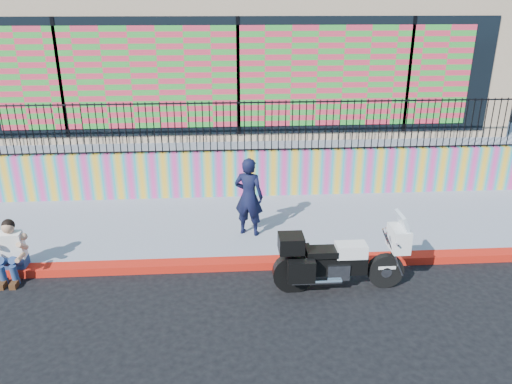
{
  "coord_description": "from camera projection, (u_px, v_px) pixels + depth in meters",
  "views": [
    {
      "loc": [
        -0.39,
        -8.07,
        4.63
      ],
      "look_at": [
        0.23,
        1.2,
        1.01
      ],
      "focal_mm": 35.0,
      "sensor_mm": 36.0,
      "label": 1
    }
  ],
  "objects": [
    {
      "name": "ground",
      "position": [
        248.0,
        267.0,
        9.21
      ],
      "size": [
        90.0,
        90.0,
        0.0
      ],
      "primitive_type": "plane",
      "color": "black",
      "rests_on": "ground"
    },
    {
      "name": "red_curb",
      "position": [
        248.0,
        263.0,
        9.18
      ],
      "size": [
        16.0,
        0.3,
        0.15
      ],
      "primitive_type": "cube",
      "color": "red",
      "rests_on": "ground"
    },
    {
      "name": "sidewalk",
      "position": [
        244.0,
        225.0,
        10.72
      ],
      "size": [
        16.0,
        3.0,
        0.15
      ],
      "primitive_type": "cube",
      "color": "gray",
      "rests_on": "ground"
    },
    {
      "name": "mural_wall",
      "position": [
        241.0,
        174.0,
        11.98
      ],
      "size": [
        16.0,
        0.2,
        1.1
      ],
      "primitive_type": "cube",
      "color": "#E23B97",
      "rests_on": "sidewalk"
    },
    {
      "name": "metal_fence",
      "position": [
        240.0,
        127.0,
        11.56
      ],
      "size": [
        15.8,
        0.04,
        1.2
      ],
      "primitive_type": null,
      "color": "black",
      "rests_on": "mural_wall"
    },
    {
      "name": "elevated_platform",
      "position": [
        235.0,
        126.0,
        16.75
      ],
      "size": [
        16.0,
        10.0,
        1.25
      ],
      "primitive_type": "cube",
      "color": "gray",
      "rests_on": "ground"
    },
    {
      "name": "storefront_building",
      "position": [
        234.0,
        46.0,
        15.59
      ],
      "size": [
        14.0,
        8.06,
        4.0
      ],
      "color": "tan",
      "rests_on": "elevated_platform"
    },
    {
      "name": "police_motorcycle",
      "position": [
        338.0,
        258.0,
        8.33
      ],
      "size": [
        2.2,
        0.73,
        1.37
      ],
      "color": "black",
      "rests_on": "ground"
    },
    {
      "name": "police_officer",
      "position": [
        249.0,
        197.0,
        9.9
      ],
      "size": [
        0.69,
        0.57,
        1.61
      ],
      "primitive_type": "imported",
      "rotation": [
        0.0,
        0.0,
        2.78
      ],
      "color": "black",
      "rests_on": "sidewalk"
    },
    {
      "name": "seated_man",
      "position": [
        10.0,
        256.0,
        8.66
      ],
      "size": [
        0.54,
        0.71,
        1.06
      ],
      "color": "navy",
      "rests_on": "ground"
    }
  ]
}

